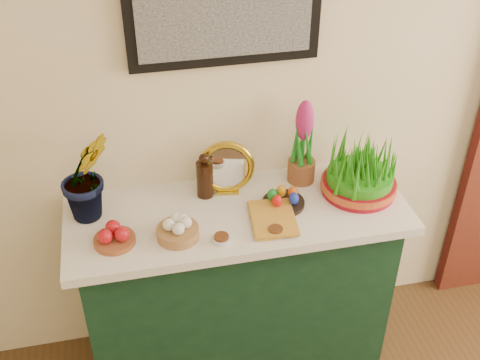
% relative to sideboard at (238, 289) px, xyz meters
% --- Properties ---
extents(sideboard, '(1.30, 0.45, 0.85)m').
position_rel_sideboard_xyz_m(sideboard, '(0.00, 0.00, 0.00)').
color(sideboard, '#143720').
rests_on(sideboard, ground).
extents(tablecloth, '(1.40, 0.55, 0.04)m').
position_rel_sideboard_xyz_m(tablecloth, '(0.00, 0.00, 0.45)').
color(tablecloth, white).
rests_on(tablecloth, sideboard).
extents(hyacinth_green, '(0.31, 0.29, 0.50)m').
position_rel_sideboard_xyz_m(hyacinth_green, '(-0.58, 0.09, 0.72)').
color(hyacinth_green, '#1C7E1E').
rests_on(hyacinth_green, tablecloth).
extents(apple_bowl, '(0.19, 0.19, 0.08)m').
position_rel_sideboard_xyz_m(apple_bowl, '(-0.50, -0.10, 0.50)').
color(apple_bowl, brown).
rests_on(apple_bowl, tablecloth).
extents(garlic_basket, '(0.21, 0.21, 0.09)m').
position_rel_sideboard_xyz_m(garlic_basket, '(-0.26, -0.12, 0.50)').
color(garlic_basket, '#A57442').
rests_on(garlic_basket, tablecloth).
extents(vinegar_cruet, '(0.07, 0.07, 0.21)m').
position_rel_sideboard_xyz_m(vinegar_cruet, '(-0.11, 0.12, 0.56)').
color(vinegar_cruet, black).
rests_on(vinegar_cruet, tablecloth).
extents(mirror, '(0.24, 0.09, 0.24)m').
position_rel_sideboard_xyz_m(mirror, '(-0.02, 0.14, 0.58)').
color(mirror, '#B4931E').
rests_on(mirror, tablecloth).
extents(book, '(0.18, 0.25, 0.03)m').
position_rel_sideboard_xyz_m(book, '(0.03, -0.10, 0.48)').
color(book, gold).
rests_on(book, tablecloth).
extents(spice_dish_left, '(0.07, 0.07, 0.03)m').
position_rel_sideboard_xyz_m(spice_dish_left, '(-0.10, -0.18, 0.48)').
color(spice_dish_left, silver).
rests_on(spice_dish_left, tablecloth).
extents(spice_dish_right, '(0.07, 0.07, 0.03)m').
position_rel_sideboard_xyz_m(spice_dish_right, '(0.11, -0.18, 0.48)').
color(spice_dish_right, silver).
rests_on(spice_dish_right, tablecloth).
extents(egg_plate, '(0.22, 0.22, 0.07)m').
position_rel_sideboard_xyz_m(egg_plate, '(0.19, -0.01, 0.49)').
color(egg_plate, black).
rests_on(egg_plate, tablecloth).
extents(hyacinth_pink, '(0.12, 0.12, 0.39)m').
position_rel_sideboard_xyz_m(hyacinth_pink, '(0.31, 0.15, 0.64)').
color(hyacinth_pink, brown).
rests_on(hyacinth_pink, tablecloth).
extents(wheatgrass_sabzeh, '(0.32, 0.32, 0.26)m').
position_rel_sideboard_xyz_m(wheatgrass_sabzeh, '(0.53, 0.01, 0.58)').
color(wheatgrass_sabzeh, maroon).
rests_on(wheatgrass_sabzeh, tablecloth).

